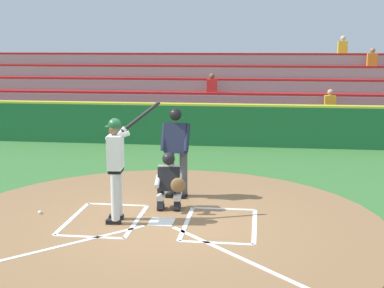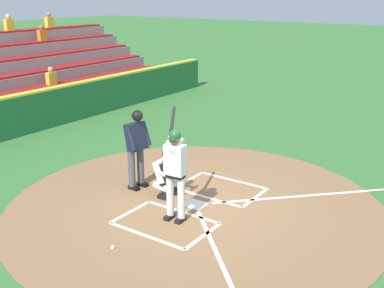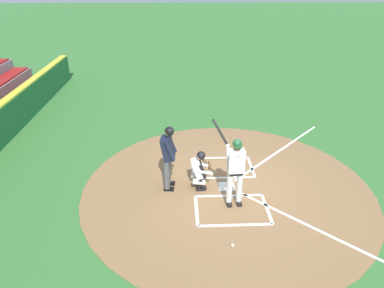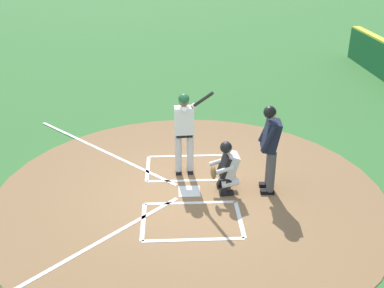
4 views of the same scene
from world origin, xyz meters
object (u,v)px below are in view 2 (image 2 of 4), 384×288
at_px(batter, 175,168).
at_px(plate_umpire, 137,144).
at_px(catcher, 167,172).
at_px(baseball, 113,247).

distance_m(batter, plate_umpire, 1.86).
bearing_deg(catcher, baseball, 13.74).
bearing_deg(plate_umpire, batter, 64.46).
bearing_deg(plate_umpire, catcher, 90.20).
relative_size(batter, catcher, 1.88).
xyz_separation_m(batter, baseball, (1.56, -0.23, -1.06)).
height_order(batter, plate_umpire, batter).
relative_size(batter, plate_umpire, 1.14).
bearing_deg(batter, plate_umpire, -115.54).
bearing_deg(baseball, batter, 171.50).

